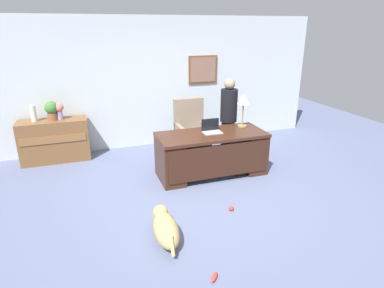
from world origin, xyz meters
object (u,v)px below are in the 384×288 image
at_px(dog_toy_ball, 231,208).
at_px(dog_toy_bone, 214,277).
at_px(person_standing, 228,118).
at_px(vase_with_flowers, 59,110).
at_px(vase_empty, 33,113).
at_px(dog_lying, 165,228).
at_px(desk_lamp, 244,101).
at_px(armchair, 191,132).
at_px(potted_plant, 52,110).
at_px(credenza, 55,140).
at_px(laptop, 211,129).
at_px(desk, 212,153).

height_order(dog_toy_ball, dog_toy_bone, dog_toy_ball).
xyz_separation_m(person_standing, vase_with_flowers, (-3.06, 0.98, 0.19)).
bearing_deg(person_standing, vase_empty, 164.46).
xyz_separation_m(dog_lying, desk_lamp, (1.92, 1.76, 1.08)).
xyz_separation_m(armchair, person_standing, (0.65, -0.34, 0.31)).
height_order(potted_plant, dog_toy_ball, potted_plant).
xyz_separation_m(person_standing, dog_lying, (-1.84, -2.17, -0.66)).
distance_m(armchair, vase_with_flowers, 2.54).
bearing_deg(potted_plant, credenza, -177.21).
bearing_deg(dog_toy_ball, vase_empty, 134.00).
bearing_deg(person_standing, dog_lying, -130.19).
xyz_separation_m(credenza, person_standing, (3.21, -0.97, 0.41)).
relative_size(person_standing, desk_lamp, 2.63).
relative_size(laptop, dog_toy_bone, 2.01).
height_order(desk, credenza, credenza).
height_order(vase_with_flowers, dog_toy_bone, vase_with_flowers).
distance_m(desk, dog_lying, 2.00).
relative_size(vase_with_flowers, vase_empty, 1.02).
height_order(laptop, dog_toy_ball, laptop).
xyz_separation_m(desk, dog_toy_bone, (-0.94, -2.38, -0.39)).
distance_m(dog_lying, desk_lamp, 2.82).
relative_size(laptop, desk_lamp, 0.53).
bearing_deg(dog_toy_bone, potted_plant, 112.56).
bearing_deg(vase_empty, laptop, -27.30).
xyz_separation_m(vase_empty, dog_toy_bone, (1.97, -3.98, -0.94)).
bearing_deg(potted_plant, vase_empty, 180.00).
relative_size(desk, credenza, 1.48).
bearing_deg(armchair, dog_lying, -115.38).
relative_size(armchair, vase_empty, 3.71).
distance_m(credenza, laptop, 3.07).
distance_m(armchair, laptop, 0.93).
height_order(dog_lying, laptop, laptop).
bearing_deg(vase_empty, dog_toy_bone, -63.63).
distance_m(credenza, dog_lying, 3.45).
bearing_deg(armchair, desk_lamp, -45.80).
distance_m(dog_lying, vase_empty, 3.66).
height_order(credenza, person_standing, person_standing).
height_order(desk, vase_empty, vase_empty).
bearing_deg(vase_empty, armchair, -12.62).
relative_size(desk, potted_plant, 5.19).
bearing_deg(desk_lamp, desk, -162.40).
relative_size(desk, dog_lying, 2.15).
xyz_separation_m(desk_lamp, dog_toy_ball, (-0.87, -1.43, -1.20)).
bearing_deg(vase_empty, vase_with_flowers, 0.00).
xyz_separation_m(credenza, vase_with_flowers, (0.16, 0.00, 0.60)).
distance_m(credenza, potted_plant, 0.60).
xyz_separation_m(desk_lamp, potted_plant, (-3.27, 1.39, -0.22)).
relative_size(desk, vase_with_flowers, 5.89).
bearing_deg(credenza, dog_toy_ball, -49.23).
bearing_deg(desk, dog_toy_ball, -99.03).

